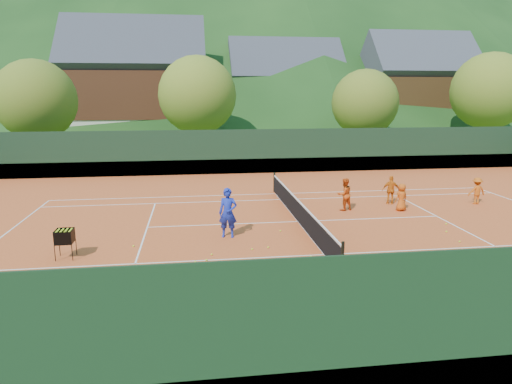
{
  "coord_description": "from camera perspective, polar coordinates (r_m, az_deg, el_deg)",
  "views": [
    {
      "loc": [
        -4.35,
        -18.58,
        5.57
      ],
      "look_at": [
        -1.84,
        0.0,
        1.39
      ],
      "focal_mm": 32.0,
      "sensor_mm": 36.0,
      "label": 1
    }
  ],
  "objects": [
    {
      "name": "perimeter_fence",
      "position": [
        19.56,
        5.35,
        -0.18
      ],
      "size": [
        40.4,
        24.24,
        3.0
      ],
      "color": "black",
      "rests_on": "clay_court"
    },
    {
      "name": "tennis_ball_8",
      "position": [
        15.76,
        6.87,
        -8.01
      ],
      "size": [
        0.07,
        0.07,
        0.07
      ],
      "primitive_type": "sphere",
      "color": "#C5F128",
      "rests_on": "clay_court"
    },
    {
      "name": "tennis_ball_18",
      "position": [
        15.91,
        -5.58,
        -7.77
      ],
      "size": [
        0.07,
        0.07,
        0.07
      ],
      "primitive_type": "sphere",
      "color": "#C5F128",
      "rests_on": "clay_court"
    },
    {
      "name": "chalet_right",
      "position": [
        54.34,
        19.34,
        11.56
      ],
      "size": [
        11.5,
        8.82,
        11.91
      ],
      "color": "beige",
      "rests_on": "ground"
    },
    {
      "name": "tennis_ball_16",
      "position": [
        12.41,
        10.02,
        -14.03
      ],
      "size": [
        0.07,
        0.07,
        0.07
      ],
      "primitive_type": "sphere",
      "color": "#C5F128",
      "rests_on": "clay_court"
    },
    {
      "name": "tennis_ball_24",
      "position": [
        14.3,
        18.98,
        -10.84
      ],
      "size": [
        0.07,
        0.07,
        0.07
      ],
      "primitive_type": "sphere",
      "color": "#C5F128",
      "rests_on": "clay_court"
    },
    {
      "name": "tennis_ball_10",
      "position": [
        10.95,
        -20.07,
        -18.52
      ],
      "size": [
        0.07,
        0.07,
        0.07
      ],
      "primitive_type": "sphere",
      "color": "#C5F128",
      "rests_on": "clay_court"
    },
    {
      "name": "tennis_ball_0",
      "position": [
        18.74,
        24.1,
        -5.68
      ],
      "size": [
        0.07,
        0.07,
        0.07
      ],
      "primitive_type": "sphere",
      "color": "#C5F128",
      "rests_on": "clay_court"
    },
    {
      "name": "tennis_ball_5",
      "position": [
        13.86,
        -11.77,
        -11.16
      ],
      "size": [
        0.07,
        0.07,
        0.07
      ],
      "primitive_type": "sphere",
      "color": "#C5F128",
      "rests_on": "clay_court"
    },
    {
      "name": "clay_court",
      "position": [
        19.88,
        5.28,
        -3.72
      ],
      "size": [
        40.0,
        24.0,
        0.02
      ],
      "primitive_type": "cube",
      "color": "#C54D20",
      "rests_on": "ground"
    },
    {
      "name": "tennis_ball_11",
      "position": [
        15.44,
        -6.21,
        -8.44
      ],
      "size": [
        0.07,
        0.07,
        0.07
      ],
      "primitive_type": "sphere",
      "color": "#C5F128",
      "rests_on": "clay_court"
    },
    {
      "name": "tennis_ball_9",
      "position": [
        16.34,
        -0.48,
        -7.15
      ],
      "size": [
        0.07,
        0.07,
        0.07
      ],
      "primitive_type": "sphere",
      "color": "#C5F128",
      "rests_on": "clay_court"
    },
    {
      "name": "ground",
      "position": [
        19.88,
        5.28,
        -3.75
      ],
      "size": [
        400.0,
        400.0,
        0.0
      ],
      "primitive_type": "plane",
      "color": "#305219",
      "rests_on": "ground"
    },
    {
      "name": "court_lines",
      "position": [
        19.87,
        5.28,
        -3.69
      ],
      "size": [
        23.83,
        11.03,
        0.0
      ],
      "color": "silver",
      "rests_on": "clay_court"
    },
    {
      "name": "tennis_ball_14",
      "position": [
        19.83,
        22.7,
        -4.58
      ],
      "size": [
        0.07,
        0.07,
        0.07
      ],
      "primitive_type": "sphere",
      "color": "#C5F128",
      "rests_on": "clay_court"
    },
    {
      "name": "tennis_ball_3",
      "position": [
        12.83,
        19.86,
        -13.69
      ],
      "size": [
        0.07,
        0.07,
        0.07
      ],
      "primitive_type": "sphere",
      "color": "#C5F128",
      "rests_on": "clay_court"
    },
    {
      "name": "tennis_ball_7",
      "position": [
        17.23,
        -15.07,
        -6.54
      ],
      "size": [
        0.07,
        0.07,
        0.07
      ],
      "primitive_type": "sphere",
      "color": "#C5F128",
      "rests_on": "clay_court"
    },
    {
      "name": "student_c",
      "position": [
        22.46,
        17.72,
        -0.63
      ],
      "size": [
        0.72,
        0.57,
        1.3
      ],
      "primitive_type": "imported",
      "rotation": [
        0.0,
        0.0,
        3.41
      ],
      "color": "#CB5112",
      "rests_on": "clay_court"
    },
    {
      "name": "ball_hopper",
      "position": [
        16.66,
        -22.82,
        -5.21
      ],
      "size": [
        0.57,
        0.57,
        1.0
      ],
      "color": "black",
      "rests_on": "clay_court"
    },
    {
      "name": "tennis_ball_19",
      "position": [
        16.53,
        1.53,
        -6.93
      ],
      "size": [
        0.07,
        0.07,
        0.07
      ],
      "primitive_type": "sphere",
      "color": "#C5F128",
      "rests_on": "clay_court"
    },
    {
      "name": "tennis_ball_20",
      "position": [
        13.59,
        9.83,
        -11.56
      ],
      "size": [
        0.07,
        0.07,
        0.07
      ],
      "primitive_type": "sphere",
      "color": "#C5F128",
      "rests_on": "clay_court"
    },
    {
      "name": "tennis_ball_2",
      "position": [
        15.2,
        24.77,
        -9.93
      ],
      "size": [
        0.07,
        0.07,
        0.07
      ],
      "primitive_type": "sphere",
      "color": "#C5F128",
      "rests_on": "clay_court"
    },
    {
      "name": "coach",
      "position": [
        17.53,
        -3.53,
        -2.62
      ],
      "size": [
        0.78,
        0.59,
        1.93
      ],
      "primitive_type": "imported",
      "rotation": [
        0.0,
        0.0,
        -0.2
      ],
      "color": "#192AA7",
      "rests_on": "clay_court"
    },
    {
      "name": "student_d",
      "position": [
        25.19,
        25.87,
        0.13
      ],
      "size": [
        0.88,
        0.53,
        1.34
      ],
      "primitive_type": "imported",
      "rotation": [
        0.0,
        0.0,
        3.18
      ],
      "color": "#CD5712",
      "rests_on": "clay_court"
    },
    {
      "name": "tennis_ball_1",
      "position": [
        18.42,
        3.07,
        -4.86
      ],
      "size": [
        0.07,
        0.07,
        0.07
      ],
      "primitive_type": "sphere",
      "color": "#C5F128",
      "rests_on": "clay_court"
    },
    {
      "name": "tree_c",
      "position": [
        40.24,
        13.45,
        10.78
      ],
      "size": [
        5.6,
        5.6,
        7.35
      ],
      "color": "#3C2418",
      "rests_on": "ground"
    },
    {
      "name": "tennis_ball_22",
      "position": [
        17.84,
        27.79,
        -6.94
      ],
      "size": [
        0.07,
        0.07,
        0.07
      ],
      "primitive_type": "sphere",
      "color": "#C5F128",
      "rests_on": "clay_court"
    },
    {
      "name": "tennis_ball_13",
      "position": [
        14.04,
        29.36,
        -12.29
      ],
      "size": [
        0.07,
        0.07,
        0.07
      ],
      "primitive_type": "sphere",
      "color": "#C5F128",
      "rests_on": "clay_court"
    },
    {
      "name": "tree_d",
      "position": [
        46.72,
        27.2,
        11.17
      ],
      "size": [
        6.8,
        6.8,
        8.93
      ],
      "color": "#3F2819",
      "rests_on": "ground"
    },
    {
      "name": "chalet_mid",
      "position": [
        53.59,
        3.52,
        11.94
      ],
      "size": [
        12.65,
        8.82,
        11.45
      ],
      "color": "beige",
      "rests_on": "ground"
    },
    {
      "name": "tree_a",
      "position": [
        38.4,
        -25.8,
        10.31
      ],
      "size": [
        6.0,
        6.0,
        7.88
      ],
      "color": "#432C1A",
      "rests_on": "ground"
    },
    {
      "name": "tennis_ball_6",
      "position": [
        15.32,
        -7.6,
        -8.64
      ],
      "size": [
        0.07,
        0.07,
        0.07
      ],
      "primitive_type": "sphere",
      "color": "#C5F128",
      "rests_on": "clay_court"
    },
    {
      "name": "tennis_ball_4",
      "position": [
        13.77,
        26.56,
        -12.46
      ],
      "size": [
        0.07,
        0.07,
        0.07
      ],
      "primitive_type": "sphere",
      "color": "#C5F128",
      "rests_on": "clay_court"
    },
    {
      "name": "student_b",
      "position": [
        23.61,
        16.52,
        0.24
      ],
      "size": [
        0.91,
        0.61,
        1.43
      ],
      "primitive_type": "imported",
      "rotation": [
        0.0,
        0.0,
        2.81
      ],
      "color": "orange",
      "rests_on": "clay_court"
    },
    {
      "name": "tennis_ball_23",
      "position": [
        14.32,
        11.2,
        -10.34
      ],
      "size": [
        0.07,
        0.07,
        0.07
      ],
      "primitive_type": "sphere",
      "color": "#C5F128",
      "rests_on": "clay_court"
    },
    {
      "name": "tennis_ball_12",
      "position": [
        15.85,
        -23.57,
        -8.9
      ],
      "size": [
        0.07,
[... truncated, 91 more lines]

